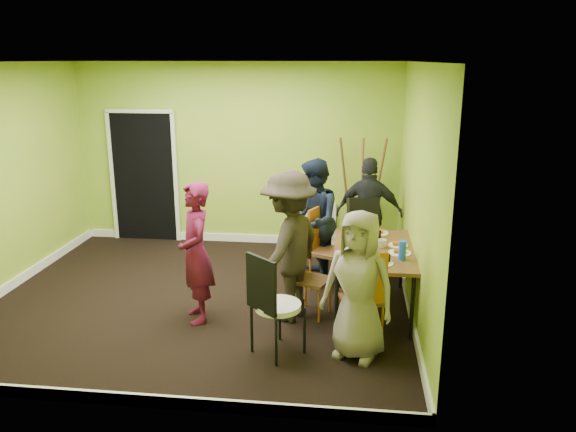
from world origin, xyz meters
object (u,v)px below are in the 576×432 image
(thermos, at_px, (365,236))
(person_left_near, at_px, (289,247))
(chair_front_end, at_px, (363,292))
(dining_table, at_px, (373,253))
(person_left_far, at_px, (313,221))
(easel, at_px, (361,196))
(person_front_end, at_px, (358,285))
(chair_bentwood, at_px, (272,300))
(chair_left_far, at_px, (324,243))
(person_standing, at_px, (196,253))
(chair_left_near, at_px, (306,272))
(person_back_end, at_px, (369,213))
(chair_back_end, at_px, (364,221))
(blue_bottle, at_px, (402,251))
(orange_bottle, at_px, (366,241))

(thermos, bearing_deg, person_left_near, -154.67)
(chair_front_end, xyz_separation_m, thermos, (0.02, 0.93, 0.29))
(dining_table, xyz_separation_m, person_left_far, (-0.75, 0.82, 0.11))
(easel, distance_m, person_front_end, 3.18)
(chair_bentwood, xyz_separation_m, person_left_near, (0.06, 0.86, 0.26))
(person_left_near, distance_m, person_front_end, 1.08)
(chair_left_far, xyz_separation_m, person_standing, (-1.34, -1.11, 0.20))
(person_front_end, bearing_deg, easel, 110.61)
(dining_table, relative_size, chair_left_near, 1.68)
(chair_bentwood, relative_size, person_back_end, 0.68)
(chair_left_far, height_order, chair_back_end, chair_left_far)
(dining_table, height_order, person_left_far, person_left_far)
(dining_table, bearing_deg, person_front_end, -99.18)
(blue_bottle, bearing_deg, orange_bottle, 127.57)
(easel, bearing_deg, chair_bentwood, -104.98)
(chair_left_near, distance_m, thermos, 0.79)
(chair_left_far, xyz_separation_m, person_left_far, (-0.15, 0.20, 0.23))
(dining_table, distance_m, orange_bottle, 0.20)
(thermos, relative_size, person_front_end, 0.16)
(chair_front_end, xyz_separation_m, easel, (-0.00, 2.94, 0.29))
(person_back_end, bearing_deg, person_front_end, 90.47)
(easel, relative_size, thermos, 7.47)
(easel, bearing_deg, blue_bottle, -80.34)
(chair_left_far, height_order, chair_left_near, chair_left_far)
(blue_bottle, distance_m, person_front_end, 0.89)
(person_left_near, bearing_deg, thermos, 139.16)
(thermos, xyz_separation_m, person_standing, (-1.84, -0.56, -0.08))
(person_left_far, bearing_deg, person_back_end, 123.01)
(dining_table, bearing_deg, blue_bottle, -49.85)
(chair_front_end, bearing_deg, person_left_far, 95.98)
(chair_back_end, bearing_deg, easel, -104.56)
(person_left_far, xyz_separation_m, person_left_near, (-0.19, -1.15, 0.03))
(easel, relative_size, person_left_far, 1.08)
(chair_front_end, relative_size, person_standing, 0.65)
(chair_back_end, distance_m, chair_bentwood, 2.56)
(chair_front_end, relative_size, person_left_near, 0.61)
(chair_front_end, xyz_separation_m, blue_bottle, (0.41, 0.51, 0.28))
(dining_table, xyz_separation_m, person_front_end, (-0.18, -1.09, 0.05))
(chair_left_near, xyz_separation_m, chair_bentwood, (-0.25, -1.00, 0.08))
(dining_table, xyz_separation_m, chair_back_end, (-0.09, 1.21, 0.03))
(chair_bentwood, xyz_separation_m, easel, (0.88, 3.27, 0.28))
(dining_table, relative_size, person_front_end, 1.01)
(chair_left_near, height_order, person_standing, person_standing)
(person_standing, bearing_deg, easel, 119.92)
(person_front_end, bearing_deg, person_left_near, 156.37)
(chair_front_end, distance_m, easel, 2.96)
(chair_left_far, relative_size, easel, 0.59)
(chair_left_far, distance_m, person_back_end, 1.01)
(chair_left_far, relative_size, person_standing, 0.66)
(chair_left_far, height_order, chair_front_end, chair_left_far)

